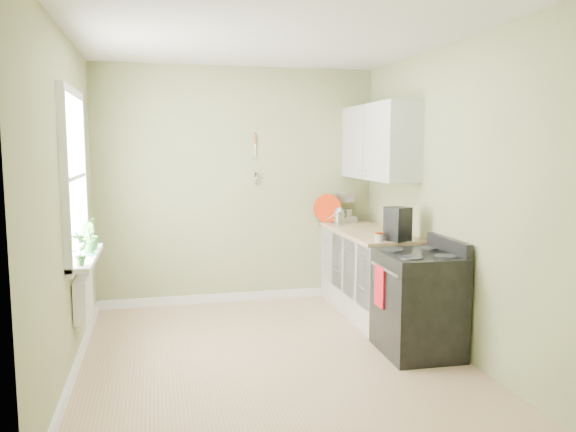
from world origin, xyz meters
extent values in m
cube|color=#A7815D|center=(0.00, 0.00, -0.01)|extent=(3.20, 3.60, 0.02)
cube|color=white|center=(0.00, 0.00, 2.71)|extent=(3.20, 3.60, 0.02)
cube|color=#949968|center=(0.00, 1.81, 1.35)|extent=(3.20, 0.02, 2.70)
cube|color=#949968|center=(-1.61, 0.00, 1.35)|extent=(0.02, 3.60, 2.70)
cube|color=#949968|center=(1.61, 0.00, 1.35)|extent=(0.02, 3.60, 2.70)
cube|color=silver|center=(1.30, 1.00, 0.43)|extent=(0.60, 1.60, 0.87)
cube|color=tan|center=(1.29, 1.00, 0.89)|extent=(0.64, 1.60, 0.04)
cube|color=silver|center=(1.43, 1.10, 1.85)|extent=(0.35, 1.40, 0.80)
cube|color=white|center=(-1.59, 0.30, 1.55)|extent=(0.02, 1.00, 1.30)
cube|color=white|center=(-1.57, 0.30, 2.24)|extent=(0.06, 1.14, 0.07)
cube|color=white|center=(-1.57, 0.30, 0.86)|extent=(0.06, 1.14, 0.07)
cube|color=white|center=(-1.57, 0.30, 1.55)|extent=(0.04, 1.00, 0.04)
cube|color=white|center=(-1.51, 0.30, 0.88)|extent=(0.18, 1.14, 0.04)
cube|color=white|center=(-1.54, 0.25, 0.55)|extent=(0.12, 0.50, 0.35)
cylinder|color=tan|center=(0.20, 1.78, 1.88)|extent=(0.02, 0.02, 0.10)
cylinder|color=silver|center=(0.20, 1.78, 1.76)|extent=(0.01, 0.01, 0.16)
cylinder|color=silver|center=(0.20, 1.78, 1.42)|extent=(0.01, 0.14, 0.14)
cube|color=black|center=(1.27, -0.22, 0.43)|extent=(0.64, 0.74, 0.86)
cube|color=black|center=(1.27, -0.22, 0.87)|extent=(0.64, 0.74, 0.03)
cube|color=black|center=(1.55, -0.22, 0.94)|extent=(0.08, 0.73, 0.13)
cylinder|color=#B2B2B7|center=(0.96, -0.22, 0.76)|extent=(0.04, 0.59, 0.02)
cube|color=#A3121E|center=(0.96, -0.12, 0.59)|extent=(0.03, 0.21, 0.36)
cube|color=#B2B2B7|center=(1.26, 1.72, 0.95)|extent=(0.26, 0.32, 0.07)
cube|color=#B2B2B7|center=(1.26, 1.84, 1.08)|extent=(0.13, 0.10, 0.21)
cube|color=#B2B2B7|center=(1.26, 1.74, 1.20)|extent=(0.20, 0.31, 0.09)
sphere|color=#B2B2B7|center=(1.26, 1.84, 1.23)|extent=(0.11, 0.11, 0.11)
cylinder|color=silver|center=(1.26, 1.66, 1.00)|extent=(0.16, 0.16, 0.13)
cylinder|color=silver|center=(1.09, 1.41, 0.99)|extent=(0.12, 0.12, 0.17)
cone|color=silver|center=(1.09, 1.41, 1.10)|extent=(0.12, 0.12, 0.04)
cylinder|color=silver|center=(1.01, 1.41, 1.02)|extent=(0.12, 0.02, 0.09)
cube|color=black|center=(1.30, 0.30, 1.07)|extent=(0.25, 0.26, 0.32)
cylinder|color=black|center=(1.28, 0.30, 0.97)|extent=(0.10, 0.10, 0.11)
cylinder|color=#A92507|center=(1.05, 1.72, 1.08)|extent=(0.33, 0.19, 0.34)
cylinder|color=#BEB39A|center=(1.12, 0.30, 0.95)|extent=(0.08, 0.08, 0.08)
cylinder|color=#A92507|center=(1.12, 0.30, 0.99)|extent=(0.08, 0.08, 0.01)
imported|color=#35712B|center=(-1.50, -0.15, 1.04)|extent=(0.15, 0.17, 0.27)
imported|color=#35712B|center=(-1.50, 0.36, 1.03)|extent=(0.19, 0.19, 0.27)
imported|color=#35712B|center=(-1.50, 0.55, 1.04)|extent=(0.21, 0.21, 0.29)
camera|label=1|loc=(-0.93, -4.59, 1.80)|focal=35.00mm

